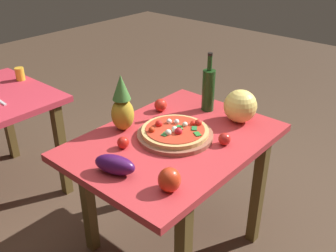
# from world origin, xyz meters

# --- Properties ---
(ground_plane) EXTENTS (10.00, 10.00, 0.00)m
(ground_plane) POSITION_xyz_m (0.00, 0.00, 0.00)
(ground_plane) COLOR #4C3828
(display_table) EXTENTS (1.11, 0.80, 0.75)m
(display_table) POSITION_xyz_m (0.00, 0.00, 0.65)
(display_table) COLOR brown
(display_table) RESTS_ON ground_plane
(pizza_board) EXTENTS (0.41, 0.41, 0.02)m
(pizza_board) POSITION_xyz_m (0.01, 0.01, 0.76)
(pizza_board) COLOR #925641
(pizza_board) RESTS_ON display_table
(pizza) EXTENTS (0.36, 0.36, 0.06)m
(pizza) POSITION_xyz_m (0.01, 0.01, 0.79)
(pizza) COLOR tan
(pizza) RESTS_ON pizza_board
(wine_bottle) EXTENTS (0.08, 0.08, 0.36)m
(wine_bottle) POSITION_xyz_m (0.40, 0.08, 0.89)
(wine_bottle) COLOR #193915
(wine_bottle) RESTS_ON display_table
(pineapple_left) EXTENTS (0.13, 0.13, 0.32)m
(pineapple_left) POSITION_xyz_m (-0.11, 0.28, 0.89)
(pineapple_left) COLOR #AC8E24
(pineapple_left) RESTS_ON display_table
(melon) EXTENTS (0.19, 0.19, 0.19)m
(melon) POSITION_xyz_m (0.40, -0.15, 0.84)
(melon) COLOR #E9CD66
(melon) RESTS_ON display_table
(bell_pepper) EXTENTS (0.10, 0.10, 0.11)m
(bell_pepper) POSITION_xyz_m (-0.35, -0.27, 0.80)
(bell_pepper) COLOR red
(bell_pepper) RESTS_ON display_table
(eggplant) EXTENTS (0.15, 0.22, 0.09)m
(eggplant) POSITION_xyz_m (-0.42, -0.00, 0.79)
(eggplant) COLOR #3F1149
(eggplant) RESTS_ON display_table
(tomato_at_corner) EXTENTS (0.07, 0.07, 0.07)m
(tomato_at_corner) POSITION_xyz_m (0.12, -0.23, 0.78)
(tomato_at_corner) COLOR red
(tomato_at_corner) RESTS_ON display_table
(tomato_beside_pepper) EXTENTS (0.06, 0.06, 0.06)m
(tomato_beside_pepper) POSITION_xyz_m (-0.25, 0.13, 0.78)
(tomato_beside_pepper) COLOR red
(tomato_beside_pepper) RESTS_ON display_table
(tomato_near_board) EXTENTS (0.08, 0.08, 0.08)m
(tomato_near_board) POSITION_xyz_m (0.20, 0.28, 0.79)
(tomato_near_board) COLOR red
(tomato_near_board) RESTS_ON display_table
(drinking_glass_juice) EXTENTS (0.06, 0.06, 0.09)m
(drinking_glass_juice) POSITION_xyz_m (-0.08, 1.40, 0.80)
(drinking_glass_juice) COLOR gold
(drinking_glass_juice) RESTS_ON background_table
(knife_utensil) EXTENTS (0.03, 0.18, 0.01)m
(knife_utensil) POSITION_xyz_m (-0.37, 1.16, 0.75)
(knife_utensil) COLOR silver
(knife_utensil) RESTS_ON background_table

